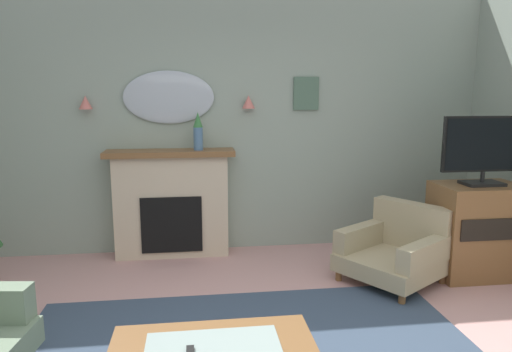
{
  "coord_description": "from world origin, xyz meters",
  "views": [
    {
      "loc": [
        -0.34,
        -2.49,
        1.77
      ],
      "look_at": [
        0.19,
        1.49,
        1.05
      ],
      "focal_mm": 32.93,
      "sensor_mm": 36.0,
      "label": 1
    }
  ],
  "objects_px": {
    "fireplace": "(172,204)",
    "mantel_vase_centre": "(198,131)",
    "wall_sconce_right": "(249,102)",
    "wall_mirror": "(169,97)",
    "framed_picture": "(306,93)",
    "armchair_in_corner": "(397,249)",
    "wall_sconce_left": "(85,102)",
    "tv_cabinet": "(477,230)",
    "tv_flatscreen": "(485,149)"
  },
  "relations": [
    {
      "from": "mantel_vase_centre",
      "to": "tv_cabinet",
      "type": "xyz_separation_m",
      "value": [
        2.65,
        -0.92,
        -0.91
      ]
    },
    {
      "from": "wall_mirror",
      "to": "fireplace",
      "type": "bearing_deg",
      "value": -90.0
    },
    {
      "from": "framed_picture",
      "to": "armchair_in_corner",
      "type": "xyz_separation_m",
      "value": [
        0.64,
        -1.12,
        -1.44
      ]
    },
    {
      "from": "armchair_in_corner",
      "to": "tv_cabinet",
      "type": "height_order",
      "value": "tv_cabinet"
    },
    {
      "from": "wall_sconce_right",
      "to": "wall_sconce_left",
      "type": "bearing_deg",
      "value": 180.0
    },
    {
      "from": "armchair_in_corner",
      "to": "tv_flatscreen",
      "type": "relative_size",
      "value": 1.34
    },
    {
      "from": "framed_picture",
      "to": "mantel_vase_centre",
      "type": "bearing_deg",
      "value": -171.47
    },
    {
      "from": "fireplace",
      "to": "wall_mirror",
      "type": "relative_size",
      "value": 1.42
    },
    {
      "from": "fireplace",
      "to": "mantel_vase_centre",
      "type": "xyz_separation_m",
      "value": [
        0.3,
        -0.03,
        0.79
      ]
    },
    {
      "from": "wall_mirror",
      "to": "wall_sconce_right",
      "type": "height_order",
      "value": "wall_mirror"
    },
    {
      "from": "tv_cabinet",
      "to": "wall_mirror",
      "type": "bearing_deg",
      "value": 159.76
    },
    {
      "from": "fireplace",
      "to": "wall_sconce_right",
      "type": "bearing_deg",
      "value": 6.16
    },
    {
      "from": "fireplace",
      "to": "tv_flatscreen",
      "type": "xyz_separation_m",
      "value": [
        2.95,
        -0.97,
        0.68
      ]
    },
    {
      "from": "wall_sconce_right",
      "to": "armchair_in_corner",
      "type": "distance_m",
      "value": 2.15
    },
    {
      "from": "mantel_vase_centre",
      "to": "wall_sconce_left",
      "type": "relative_size",
      "value": 2.86
    },
    {
      "from": "framed_picture",
      "to": "armchair_in_corner",
      "type": "distance_m",
      "value": 1.94
    },
    {
      "from": "mantel_vase_centre",
      "to": "armchair_in_corner",
      "type": "xyz_separation_m",
      "value": [
        1.84,
        -0.94,
        -1.06
      ]
    },
    {
      "from": "wall_sconce_right",
      "to": "armchair_in_corner",
      "type": "height_order",
      "value": "wall_sconce_right"
    },
    {
      "from": "fireplace",
      "to": "tv_flatscreen",
      "type": "relative_size",
      "value": 1.62
    },
    {
      "from": "framed_picture",
      "to": "armchair_in_corner",
      "type": "bearing_deg",
      "value": -60.19
    },
    {
      "from": "wall_sconce_left",
      "to": "tv_cabinet",
      "type": "relative_size",
      "value": 0.16
    },
    {
      "from": "tv_cabinet",
      "to": "tv_flatscreen",
      "type": "bearing_deg",
      "value": -90.0
    },
    {
      "from": "armchair_in_corner",
      "to": "tv_flatscreen",
      "type": "xyz_separation_m",
      "value": [
        0.81,
        0.0,
        0.94
      ]
    },
    {
      "from": "armchair_in_corner",
      "to": "tv_cabinet",
      "type": "bearing_deg",
      "value": 1.55
    },
    {
      "from": "wall_mirror",
      "to": "tv_cabinet",
      "type": "xyz_separation_m",
      "value": [
        2.95,
        -1.09,
        -1.26
      ]
    },
    {
      "from": "framed_picture",
      "to": "armchair_in_corner",
      "type": "relative_size",
      "value": 0.32
    },
    {
      "from": "mantel_vase_centre",
      "to": "tv_cabinet",
      "type": "bearing_deg",
      "value": -19.11
    },
    {
      "from": "wall_sconce_left",
      "to": "armchair_in_corner",
      "type": "relative_size",
      "value": 0.12
    },
    {
      "from": "fireplace",
      "to": "framed_picture",
      "type": "bearing_deg",
      "value": 5.77
    },
    {
      "from": "wall_mirror",
      "to": "wall_sconce_left",
      "type": "bearing_deg",
      "value": -176.63
    },
    {
      "from": "wall_sconce_right",
      "to": "framed_picture",
      "type": "xyz_separation_m",
      "value": [
        0.65,
        0.06,
        0.09
      ]
    },
    {
      "from": "mantel_vase_centre",
      "to": "tv_cabinet",
      "type": "distance_m",
      "value": 2.95
    },
    {
      "from": "fireplace",
      "to": "mantel_vase_centre",
      "type": "bearing_deg",
      "value": -5.39
    },
    {
      "from": "wall_sconce_left",
      "to": "armchair_in_corner",
      "type": "height_order",
      "value": "wall_sconce_left"
    },
    {
      "from": "fireplace",
      "to": "wall_mirror",
      "type": "distance_m",
      "value": 1.15
    },
    {
      "from": "framed_picture",
      "to": "wall_sconce_left",
      "type": "bearing_deg",
      "value": -178.54
    },
    {
      "from": "mantel_vase_centre",
      "to": "framed_picture",
      "type": "bearing_deg",
      "value": 8.53
    },
    {
      "from": "mantel_vase_centre",
      "to": "wall_mirror",
      "type": "bearing_deg",
      "value": 150.46
    },
    {
      "from": "mantel_vase_centre",
      "to": "wall_mirror",
      "type": "relative_size",
      "value": 0.42
    },
    {
      "from": "fireplace",
      "to": "tv_cabinet",
      "type": "xyz_separation_m",
      "value": [
        2.95,
        -0.95,
        -0.12
      ]
    },
    {
      "from": "mantel_vase_centre",
      "to": "wall_sconce_left",
      "type": "distance_m",
      "value": 1.19
    },
    {
      "from": "armchair_in_corner",
      "to": "mantel_vase_centre",
      "type": "bearing_deg",
      "value": 152.95
    },
    {
      "from": "fireplace",
      "to": "wall_sconce_left",
      "type": "xyz_separation_m",
      "value": [
        -0.85,
        0.09,
        1.09
      ]
    },
    {
      "from": "wall_sconce_left",
      "to": "tv_cabinet",
      "type": "bearing_deg",
      "value": -15.28
    },
    {
      "from": "mantel_vase_centre",
      "to": "framed_picture",
      "type": "xyz_separation_m",
      "value": [
        1.2,
        0.18,
        0.39
      ]
    },
    {
      "from": "wall_sconce_left",
      "to": "wall_sconce_right",
      "type": "relative_size",
      "value": 1.0
    },
    {
      "from": "tv_flatscreen",
      "to": "wall_mirror",
      "type": "bearing_deg",
      "value": 159.4
    },
    {
      "from": "framed_picture",
      "to": "wall_sconce_right",
      "type": "bearing_deg",
      "value": -174.73
    },
    {
      "from": "wall_sconce_left",
      "to": "tv_cabinet",
      "type": "distance_m",
      "value": 4.12
    },
    {
      "from": "wall_sconce_left",
      "to": "wall_sconce_right",
      "type": "distance_m",
      "value": 1.7
    }
  ]
}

